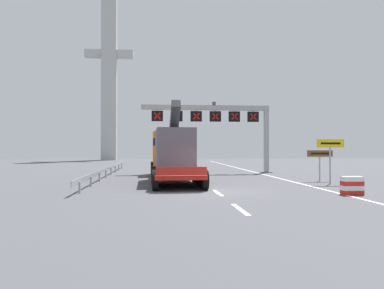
{
  "coord_description": "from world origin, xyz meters",
  "views": [
    {
      "loc": [
        -2.99,
        -19.55,
        2.32
      ],
      "look_at": [
        -0.24,
        9.25,
        2.57
      ],
      "focal_mm": 34.44,
      "sensor_mm": 36.0,
      "label": 1
    }
  ],
  "objects_px": {
    "heavy_haul_truck_red": "(171,152)",
    "bridge_pylon_distant": "(109,72)",
    "crash_barrier_striped": "(352,186)",
    "overhead_lane_gantry": "(219,118)",
    "tourist_info_sign_brown": "(320,157)",
    "exit_sign_yellow": "(330,149)"
  },
  "relations": [
    {
      "from": "heavy_haul_truck_red",
      "to": "exit_sign_yellow",
      "type": "xyz_separation_m",
      "value": [
        9.89,
        -4.92,
        0.22
      ]
    },
    {
      "from": "overhead_lane_gantry",
      "to": "bridge_pylon_distant",
      "type": "distance_m",
      "value": 41.49
    },
    {
      "from": "overhead_lane_gantry",
      "to": "bridge_pylon_distant",
      "type": "xyz_separation_m",
      "value": [
        -14.71,
        37.06,
        11.45
      ]
    },
    {
      "from": "tourist_info_sign_brown",
      "to": "bridge_pylon_distant",
      "type": "xyz_separation_m",
      "value": [
        -20.22,
        45.98,
        14.86
      ]
    },
    {
      "from": "heavy_haul_truck_red",
      "to": "crash_barrier_striped",
      "type": "distance_m",
      "value": 13.23
    },
    {
      "from": "overhead_lane_gantry",
      "to": "crash_barrier_striped",
      "type": "relative_size",
      "value": 12.0
    },
    {
      "from": "tourist_info_sign_brown",
      "to": "heavy_haul_truck_red",
      "type": "bearing_deg",
      "value": 164.57
    },
    {
      "from": "overhead_lane_gantry",
      "to": "tourist_info_sign_brown",
      "type": "bearing_deg",
      "value": -58.29
    },
    {
      "from": "heavy_haul_truck_red",
      "to": "bridge_pylon_distant",
      "type": "relative_size",
      "value": 0.44
    },
    {
      "from": "overhead_lane_gantry",
      "to": "bridge_pylon_distant",
      "type": "bearing_deg",
      "value": 111.64
    },
    {
      "from": "bridge_pylon_distant",
      "to": "exit_sign_yellow",
      "type": "bearing_deg",
      "value": -67.48
    },
    {
      "from": "heavy_haul_truck_red",
      "to": "crash_barrier_striped",
      "type": "xyz_separation_m",
      "value": [
        8.5,
        -10.03,
        -1.54
      ]
    },
    {
      "from": "overhead_lane_gantry",
      "to": "crash_barrier_striped",
      "type": "xyz_separation_m",
      "value": [
        3.84,
        -16.14,
        -4.63
      ]
    },
    {
      "from": "tourist_info_sign_brown",
      "to": "crash_barrier_striped",
      "type": "height_order",
      "value": "tourist_info_sign_brown"
    },
    {
      "from": "tourist_info_sign_brown",
      "to": "crash_barrier_striped",
      "type": "relative_size",
      "value": 2.13
    },
    {
      "from": "exit_sign_yellow",
      "to": "bridge_pylon_distant",
      "type": "height_order",
      "value": "bridge_pylon_distant"
    },
    {
      "from": "exit_sign_yellow",
      "to": "bridge_pylon_distant",
      "type": "xyz_separation_m",
      "value": [
        -19.94,
        48.09,
        14.32
      ]
    },
    {
      "from": "crash_barrier_striped",
      "to": "overhead_lane_gantry",
      "type": "bearing_deg",
      "value": 103.38
    },
    {
      "from": "overhead_lane_gantry",
      "to": "tourist_info_sign_brown",
      "type": "xyz_separation_m",
      "value": [
        5.51,
        -8.92,
        -3.41
      ]
    },
    {
      "from": "overhead_lane_gantry",
      "to": "exit_sign_yellow",
      "type": "xyz_separation_m",
      "value": [
        5.23,
        -11.03,
        -2.87
      ]
    },
    {
      "from": "overhead_lane_gantry",
      "to": "crash_barrier_striped",
      "type": "height_order",
      "value": "overhead_lane_gantry"
    },
    {
      "from": "heavy_haul_truck_red",
      "to": "crash_barrier_striped",
      "type": "relative_size",
      "value": 14.09
    }
  ]
}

